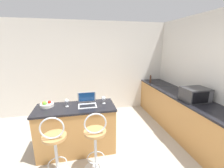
# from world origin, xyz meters

# --- Properties ---
(wall_back) EXTENTS (12.00, 0.06, 2.60)m
(wall_back) POSITION_xyz_m (0.00, 2.65, 1.30)
(wall_back) COLOR silver
(wall_back) RESTS_ON ground_plane
(breakfast_bar) EXTENTS (1.40, 0.59, 0.89)m
(breakfast_bar) POSITION_xyz_m (-0.50, 0.88, 0.45)
(breakfast_bar) COLOR #B27C42
(breakfast_bar) RESTS_ON ground_plane
(counter_right) EXTENTS (0.65, 3.15, 0.89)m
(counter_right) POSITION_xyz_m (1.82, 1.06, 0.45)
(counter_right) COLOR #B27C42
(counter_right) RESTS_ON ground_plane
(bar_stool_near) EXTENTS (0.40, 0.40, 1.05)m
(bar_stool_near) POSITION_xyz_m (-0.79, 0.29, 0.50)
(bar_stool_near) COLOR silver
(bar_stool_near) RESTS_ON ground_plane
(bar_stool_far) EXTENTS (0.40, 0.40, 1.05)m
(bar_stool_far) POSITION_xyz_m (-0.22, 0.29, 0.50)
(bar_stool_far) COLOR silver
(bar_stool_far) RESTS_ON ground_plane
(laptop) EXTENTS (0.33, 0.29, 0.24)m
(laptop) POSITION_xyz_m (-0.29, 0.92, 0.95)
(laptop) COLOR #B7BABF
(laptop) RESTS_ON breakfast_bar
(microwave) EXTENTS (0.48, 0.39, 0.26)m
(microwave) POSITION_xyz_m (1.79, 0.69, 1.02)
(microwave) COLOR #2D2D30
(microwave) RESTS_ON counter_right
(pepper_mill) EXTENTS (0.05, 0.05, 0.23)m
(pepper_mill) POSITION_xyz_m (1.59, 2.21, 1.00)
(pepper_mill) COLOR #331E14
(pepper_mill) RESTS_ON counter_right
(wine_glass_short) EXTENTS (0.07, 0.07, 0.14)m
(wine_glass_short) POSITION_xyz_m (-0.65, 0.93, 0.99)
(wine_glass_short) COLOR silver
(wine_glass_short) RESTS_ON breakfast_bar
(wine_glass_tall) EXTENTS (0.07, 0.07, 0.14)m
(wine_glass_tall) POSITION_xyz_m (0.02, 0.93, 0.99)
(wine_glass_tall) COLOR silver
(wine_glass_tall) RESTS_ON breakfast_bar
(fruit_bowl) EXTENTS (0.23, 0.23, 0.11)m
(fruit_bowl) POSITION_xyz_m (-1.00, 1.00, 0.93)
(fruit_bowl) COLOR silver
(fruit_bowl) RESTS_ON breakfast_bar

